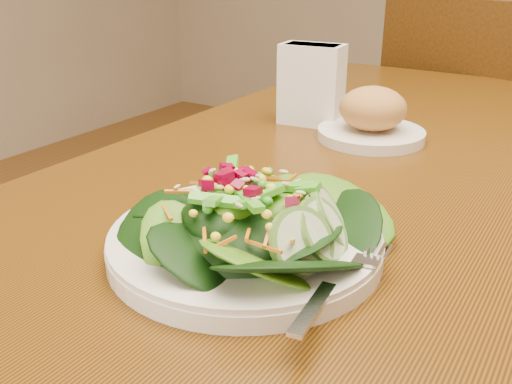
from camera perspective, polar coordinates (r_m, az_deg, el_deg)
dining_table at (r=0.85m, az=16.18°, el=-4.19°), size 0.90×1.40×0.75m
chair_far at (r=1.73m, az=19.93°, el=3.37°), size 0.53×0.53×0.92m
salad_plate at (r=0.55m, az=-0.29°, el=-3.67°), size 0.27×0.27×0.08m
bread_plate at (r=0.92m, az=11.53°, el=7.23°), size 0.17×0.17×0.09m
napkin_holder at (r=0.98m, az=5.57°, el=10.84°), size 0.11×0.07×0.13m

